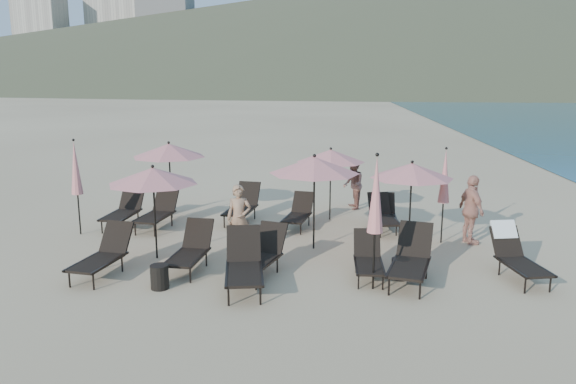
# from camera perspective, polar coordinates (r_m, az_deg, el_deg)

# --- Properties ---
(ground) EXTENTS (800.00, 800.00, 0.00)m
(ground) POSITION_cam_1_polar(r_m,az_deg,el_deg) (11.41, 1.52, -9.12)
(ground) COLOR #D6BA8C
(ground) RESTS_ON ground
(volcanic_headland) EXTENTS (690.00, 690.00, 55.00)m
(volcanic_headland) POSITION_cam_1_polar(r_m,az_deg,el_deg) (321.98, 16.96, 15.46)
(volcanic_headland) COLOR brown
(volcanic_headland) RESTS_ON ground
(hotel_skyline) EXTENTS (109.00, 82.00, 55.00)m
(hotel_skyline) POSITION_cam_1_polar(r_m,az_deg,el_deg) (297.78, -15.37, 15.43)
(hotel_skyline) COLOR beige
(hotel_skyline) RESTS_ON ground
(lounger_0) EXTENTS (0.94, 1.78, 0.97)m
(lounger_0) POSITION_cam_1_polar(r_m,az_deg,el_deg) (12.24, -18.27, -5.99)
(lounger_0) COLOR black
(lounger_0) RESTS_ON ground
(lounger_1) EXTENTS (0.80, 1.71, 0.95)m
(lounger_1) POSITION_cam_1_polar(r_m,az_deg,el_deg) (12.13, -9.88, -5.76)
(lounger_1) COLOR black
(lounger_1) RESTS_ON ground
(lounger_2) EXTENTS (0.95, 1.91, 1.05)m
(lounger_2) POSITION_cam_1_polar(r_m,az_deg,el_deg) (10.98, -4.50, -7.26)
(lounger_2) COLOR black
(lounger_2) RESTS_ON ground
(lounger_3) EXTENTS (1.14, 1.79, 0.96)m
(lounger_3) POSITION_cam_1_polar(r_m,az_deg,el_deg) (11.64, -2.80, -6.33)
(lounger_3) COLOR black
(lounger_3) RESTS_ON ground
(lounger_4) EXTENTS (0.58, 1.49, 0.86)m
(lounger_4) POSITION_cam_1_polar(r_m,az_deg,el_deg) (11.66, 8.17, -6.67)
(lounger_4) COLOR black
(lounger_4) RESTS_ON ground
(lounger_5) EXTENTS (1.17, 1.95, 1.05)m
(lounger_5) POSITION_cam_1_polar(r_m,az_deg,el_deg) (11.52, 12.38, -6.58)
(lounger_5) COLOR black
(lounger_5) RESTS_ON ground
(lounger_6) EXTENTS (0.80, 1.77, 0.99)m
(lounger_6) POSITION_cam_1_polar(r_m,az_deg,el_deg) (15.97, -16.30, -1.70)
(lounger_6) COLOR black
(lounger_6) RESTS_ON ground
(lounger_7) EXTENTS (0.91, 1.80, 0.99)m
(lounger_7) POSITION_cam_1_polar(r_m,az_deg,el_deg) (15.52, -13.07, -1.91)
(lounger_7) COLOR black
(lounger_7) RESTS_ON ground
(lounger_8) EXTENTS (0.93, 1.82, 1.00)m
(lounger_8) POSITION_cam_1_polar(r_m,az_deg,el_deg) (15.88, -4.63, -1.30)
(lounger_8) COLOR black
(lounger_8) RESTS_ON ground
(lounger_9) EXTENTS (0.87, 1.59, 0.87)m
(lounger_9) POSITION_cam_1_polar(r_m,az_deg,el_deg) (15.20, 1.07, -2.11)
(lounger_9) COLOR black
(lounger_9) RESTS_ON ground
(lounger_10) EXTENTS (0.62, 1.52, 0.86)m
(lounger_10) POSITION_cam_1_polar(r_m,az_deg,el_deg) (15.32, 9.88, -2.18)
(lounger_10) COLOR black
(lounger_10) RESTS_ON ground
(lounger_11) EXTENTS (0.81, 1.63, 0.90)m
(lounger_11) POSITION_cam_1_polar(r_m,az_deg,el_deg) (15.15, 9.64, -2.28)
(lounger_11) COLOR black
(lounger_11) RESTS_ON ground
(lounger_12) EXTENTS (0.90, 1.75, 1.04)m
(lounger_12) POSITION_cam_1_polar(r_m,az_deg,el_deg) (12.40, 22.16, -5.85)
(lounger_12) COLOR black
(lounger_12) RESTS_ON ground
(umbrella_open_0) EXTENTS (1.99, 1.99, 2.14)m
(umbrella_open_0) POSITION_cam_1_polar(r_m,az_deg,el_deg) (12.69, -13.56, 1.61)
(umbrella_open_0) COLOR black
(umbrella_open_0) RESTS_ON ground
(umbrella_open_1) EXTENTS (2.12, 2.12, 2.28)m
(umbrella_open_1) POSITION_cam_1_polar(r_m,az_deg,el_deg) (13.03, 2.70, 2.74)
(umbrella_open_1) COLOR black
(umbrella_open_1) RESTS_ON ground
(umbrella_open_2) EXTENTS (1.96, 1.96, 2.11)m
(umbrella_open_2) POSITION_cam_1_polar(r_m,az_deg,el_deg) (13.45, 12.47, 2.13)
(umbrella_open_2) COLOR black
(umbrella_open_2) RESTS_ON ground
(umbrella_open_3) EXTENTS (2.07, 2.07, 2.23)m
(umbrella_open_3) POSITION_cam_1_polar(r_m,az_deg,el_deg) (16.22, -12.00, 4.16)
(umbrella_open_3) COLOR black
(umbrella_open_3) RESTS_ON ground
(umbrella_open_4) EXTENTS (1.93, 1.93, 2.08)m
(umbrella_open_4) POSITION_cam_1_polar(r_m,az_deg,el_deg) (15.78, 4.36, 3.69)
(umbrella_open_4) COLOR black
(umbrella_open_4) RESTS_ON ground
(umbrella_closed_0) EXTENTS (0.31, 0.31, 2.67)m
(umbrella_closed_0) POSITION_cam_1_polar(r_m,az_deg,el_deg) (10.64, 8.92, -0.36)
(umbrella_closed_0) COLOR black
(umbrella_closed_0) RESTS_ON ground
(umbrella_closed_1) EXTENTS (0.28, 0.28, 2.38)m
(umbrella_closed_1) POSITION_cam_1_polar(r_m,az_deg,el_deg) (14.05, 15.63, 1.50)
(umbrella_closed_1) COLOR black
(umbrella_closed_1) RESTS_ON ground
(umbrella_closed_2) EXTENTS (0.29, 0.29, 2.50)m
(umbrella_closed_2) POSITION_cam_1_polar(r_m,az_deg,el_deg) (15.23, -20.77, 2.26)
(umbrella_closed_2) COLOR black
(umbrella_closed_2) RESTS_ON ground
(side_table_0) EXTENTS (0.36, 0.36, 0.48)m
(side_table_0) POSITION_cam_1_polar(r_m,az_deg,el_deg) (11.27, -12.91, -8.40)
(side_table_0) COLOR black
(side_table_0) RESTS_ON ground
(side_table_1) EXTENTS (0.37, 0.37, 0.42)m
(side_table_1) POSITION_cam_1_polar(r_m,az_deg,el_deg) (11.76, 11.34, -7.62)
(side_table_1) COLOR black
(side_table_1) RESTS_ON ground
(beachgoer_a) EXTENTS (0.62, 0.44, 1.59)m
(beachgoer_a) POSITION_cam_1_polar(r_m,az_deg,el_deg) (13.10, -4.99, -2.70)
(beachgoer_a) COLOR #A17757
(beachgoer_a) RESTS_ON ground
(beachgoer_b) EXTENTS (0.66, 0.80, 1.53)m
(beachgoer_b) POSITION_cam_1_polar(r_m,az_deg,el_deg) (17.31, 6.64, 0.77)
(beachgoer_b) COLOR #995E4F
(beachgoer_b) RESTS_ON ground
(beachgoer_c) EXTENTS (0.68, 1.08, 1.71)m
(beachgoer_c) POSITION_cam_1_polar(r_m,az_deg,el_deg) (14.34, 18.13, -1.73)
(beachgoer_c) COLOR tan
(beachgoer_c) RESTS_ON ground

